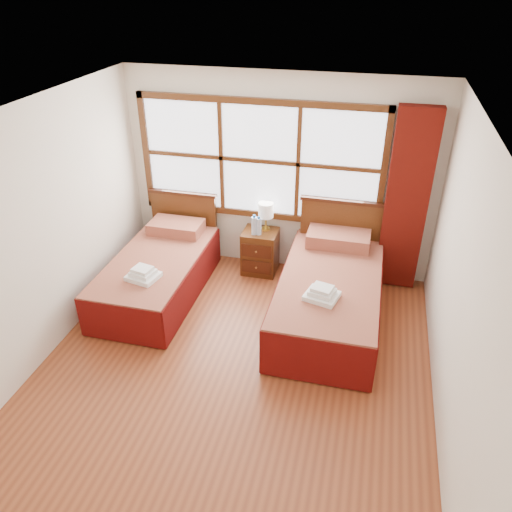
# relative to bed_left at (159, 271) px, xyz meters

# --- Properties ---
(floor) EXTENTS (4.50, 4.50, 0.00)m
(floor) POSITION_rel_bed_left_xyz_m (1.30, -1.20, -0.30)
(floor) COLOR brown
(floor) RESTS_ON ground
(ceiling) EXTENTS (4.50, 4.50, 0.00)m
(ceiling) POSITION_rel_bed_left_xyz_m (1.30, -1.20, 2.30)
(ceiling) COLOR white
(ceiling) RESTS_ON wall_back
(wall_back) EXTENTS (4.00, 0.00, 4.00)m
(wall_back) POSITION_rel_bed_left_xyz_m (1.30, 1.05, 1.00)
(wall_back) COLOR silver
(wall_back) RESTS_ON floor
(wall_left) EXTENTS (0.00, 4.50, 4.50)m
(wall_left) POSITION_rel_bed_left_xyz_m (-0.70, -1.20, 1.00)
(wall_left) COLOR silver
(wall_left) RESTS_ON floor
(wall_right) EXTENTS (0.00, 4.50, 4.50)m
(wall_right) POSITION_rel_bed_left_xyz_m (3.30, -1.20, 1.00)
(wall_right) COLOR silver
(wall_right) RESTS_ON floor
(window) EXTENTS (3.16, 0.06, 1.56)m
(window) POSITION_rel_bed_left_xyz_m (1.05, 1.01, 1.20)
(window) COLOR white
(window) RESTS_ON wall_back
(curtain) EXTENTS (0.50, 0.16, 2.30)m
(curtain) POSITION_rel_bed_left_xyz_m (2.90, 0.91, 0.87)
(curtain) COLOR #580F08
(curtain) RESTS_ON wall_back
(bed_left) EXTENTS (1.03, 2.05, 1.00)m
(bed_left) POSITION_rel_bed_left_xyz_m (0.00, 0.00, 0.00)
(bed_left) COLOR #3A190C
(bed_left) RESTS_ON floor
(bed_right) EXTENTS (1.14, 2.20, 1.11)m
(bed_right) POSITION_rel_bed_left_xyz_m (2.15, -0.00, 0.03)
(bed_right) COLOR #3A190C
(bed_right) RESTS_ON floor
(nightstand) EXTENTS (0.45, 0.45, 0.60)m
(nightstand) POSITION_rel_bed_left_xyz_m (1.12, 0.80, -0.00)
(nightstand) COLOR #4D2811
(nightstand) RESTS_ON floor
(towels_left) EXTENTS (0.39, 0.36, 0.14)m
(towels_left) POSITION_rel_bed_left_xyz_m (0.06, -0.51, 0.28)
(towels_left) COLOR white
(towels_left) RESTS_ON bed_left
(towels_right) EXTENTS (0.40, 0.37, 0.14)m
(towels_right) POSITION_rel_bed_left_xyz_m (2.10, -0.50, 0.34)
(towels_right) COLOR white
(towels_right) RESTS_ON bed_right
(lamp) EXTENTS (0.20, 0.20, 0.38)m
(lamp) POSITION_rel_bed_left_xyz_m (1.17, 0.88, 0.57)
(lamp) COLOR gold
(lamp) RESTS_ON nightstand
(bottle_near) EXTENTS (0.07, 0.07, 0.28)m
(bottle_near) POSITION_rel_bed_left_xyz_m (1.06, 0.72, 0.43)
(bottle_near) COLOR #AFC7E1
(bottle_near) RESTS_ON nightstand
(bottle_far) EXTENTS (0.07, 0.07, 0.26)m
(bottle_far) POSITION_rel_bed_left_xyz_m (1.12, 0.72, 0.42)
(bottle_far) COLOR #AFC7E1
(bottle_far) RESTS_ON nightstand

